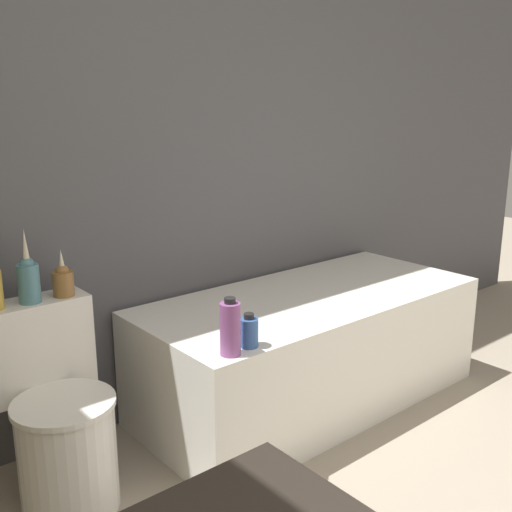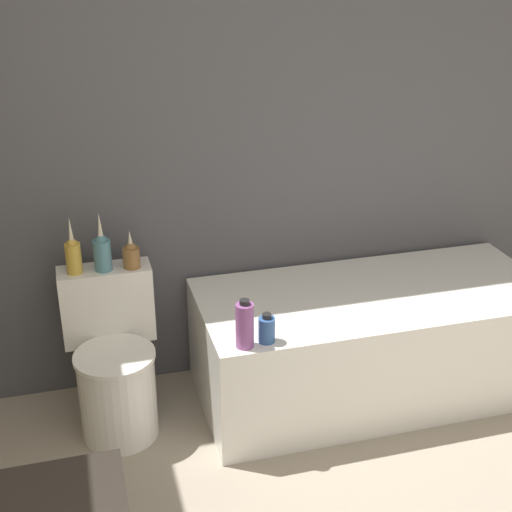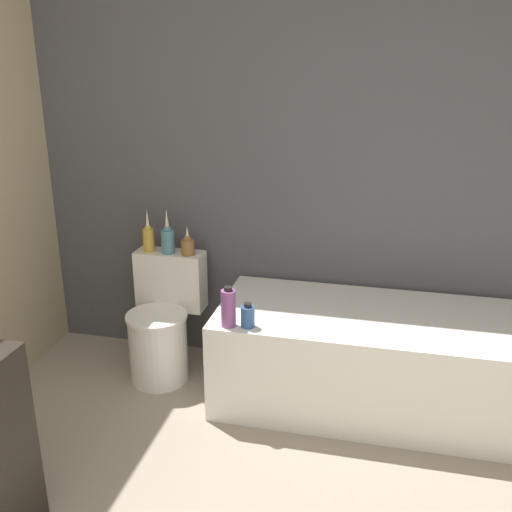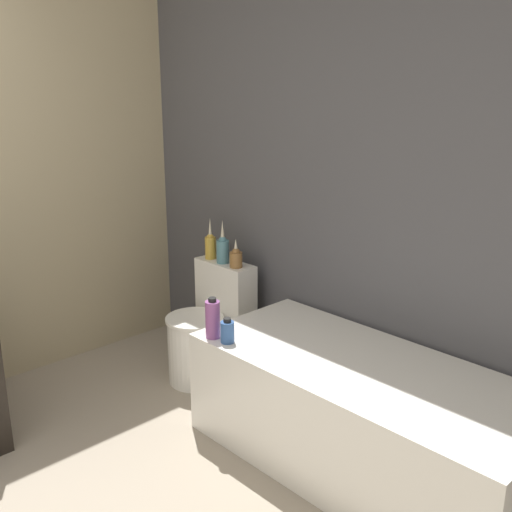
% 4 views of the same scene
% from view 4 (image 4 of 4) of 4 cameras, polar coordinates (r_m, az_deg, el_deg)
% --- Properties ---
extents(wall_back_tiled, '(6.40, 0.06, 2.60)m').
position_cam_4_polar(wall_back_tiled, '(3.34, 6.14, 7.55)').
color(wall_back_tiled, '#4C4C51').
rests_on(wall_back_tiled, ground_plane).
extents(bathtub, '(1.68, 0.75, 0.55)m').
position_cam_4_polar(bathtub, '(2.99, 10.01, -14.74)').
color(bathtub, white).
rests_on(bathtub, ground).
extents(toilet, '(0.42, 0.51, 0.72)m').
position_cam_4_polar(toilet, '(3.76, -4.83, -6.96)').
color(toilet, white).
rests_on(toilet, ground).
extents(vase_gold, '(0.07, 0.07, 0.26)m').
position_cam_4_polar(vase_gold, '(3.79, -4.36, 1.06)').
color(vase_gold, gold).
rests_on(vase_gold, toilet).
extents(vase_silver, '(0.08, 0.08, 0.27)m').
position_cam_4_polar(vase_silver, '(3.69, -3.18, 0.73)').
color(vase_silver, teal).
rests_on(vase_silver, toilet).
extents(vase_bronze, '(0.08, 0.08, 0.18)m').
position_cam_4_polar(vase_bronze, '(3.61, -1.93, -0.12)').
color(vase_bronze, olive).
rests_on(vase_bronze, toilet).
extents(shampoo_bottle_tall, '(0.07, 0.07, 0.21)m').
position_cam_4_polar(shampoo_bottle_tall, '(3.06, -4.15, -6.00)').
color(shampoo_bottle_tall, '#8C4C8C').
rests_on(shampoo_bottle_tall, bathtub).
extents(shampoo_bottle_short, '(0.07, 0.07, 0.13)m').
position_cam_4_polar(shampoo_bottle_short, '(3.01, -2.75, -7.19)').
color(shampoo_bottle_short, '#335999').
rests_on(shampoo_bottle_short, bathtub).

